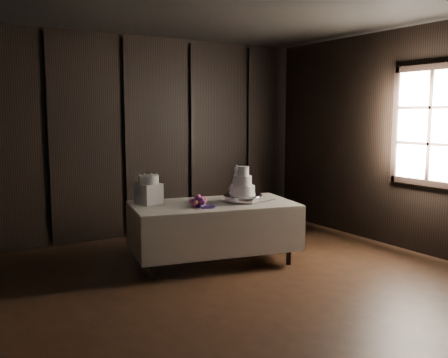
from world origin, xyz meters
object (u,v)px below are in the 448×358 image
(cake_stand, at_px, (243,199))
(wedding_cake, at_px, (242,184))
(bouquet, at_px, (199,202))
(box_pedestal, at_px, (149,194))
(display_table, at_px, (214,230))
(small_cake, at_px, (148,179))

(cake_stand, bearing_deg, wedding_cake, -150.26)
(wedding_cake, height_order, bouquet, wedding_cake)
(box_pedestal, bearing_deg, display_table, -27.82)
(cake_stand, xyz_separation_m, wedding_cake, (-0.03, -0.02, 0.19))
(display_table, height_order, cake_stand, cake_stand)
(display_table, height_order, wedding_cake, wedding_cake)
(display_table, bearing_deg, cake_stand, -8.04)
(wedding_cake, bearing_deg, small_cake, 172.45)
(bouquet, bearing_deg, wedding_cake, -1.17)
(box_pedestal, distance_m, small_cake, 0.18)
(wedding_cake, relative_size, small_cake, 1.41)
(small_cake, bearing_deg, display_table, -27.82)
(cake_stand, relative_size, wedding_cake, 1.35)
(bouquet, xyz_separation_m, box_pedestal, (-0.42, 0.50, 0.07))
(box_pedestal, bearing_deg, small_cake, 0.00)
(wedding_cake, distance_m, box_pedestal, 1.15)
(cake_stand, bearing_deg, small_cake, 154.71)
(cake_stand, xyz_separation_m, box_pedestal, (-1.05, 0.50, 0.08))
(box_pedestal, height_order, small_cake, small_cake)
(display_table, height_order, bouquet, bouquet)
(display_table, xyz_separation_m, wedding_cake, (0.32, -0.14, 0.58))
(small_cake, bearing_deg, bouquet, -49.60)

